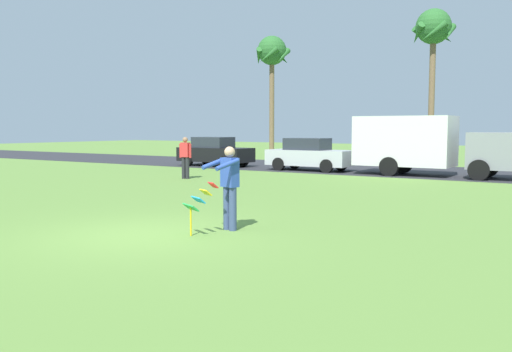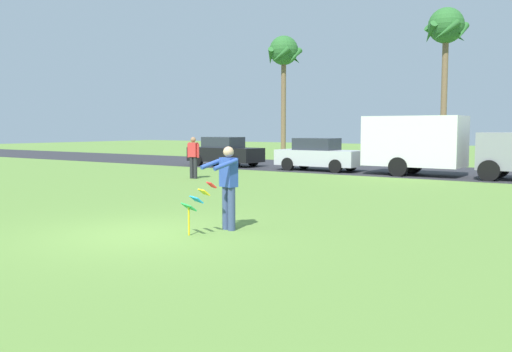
{
  "view_description": "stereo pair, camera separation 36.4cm",
  "coord_description": "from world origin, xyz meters",
  "px_view_note": "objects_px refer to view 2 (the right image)",
  "views": [
    {
      "loc": [
        7.68,
        -7.87,
        2.12
      ],
      "look_at": [
        1.13,
        2.36,
        1.05
      ],
      "focal_mm": 38.77,
      "sensor_mm": 36.0,
      "label": 1
    },
    {
      "loc": [
        7.98,
        -7.66,
        2.12
      ],
      "look_at": [
        1.13,
        2.36,
        1.05
      ],
      "focal_mm": 38.77,
      "sensor_mm": 36.0,
      "label": 2
    }
  ],
  "objects_px": {
    "parked_car_black": "(225,152)",
    "parked_truck_grey_van": "(433,144)",
    "palm_tree_left_near": "(284,56)",
    "kite_held": "(197,201)",
    "palm_tree_right_near": "(446,33)",
    "person_walker_near": "(193,156)",
    "person_kite_flyer": "(228,184)",
    "parked_car_silver": "(319,155)"
  },
  "relations": [
    {
      "from": "parked_car_black",
      "to": "parked_truck_grey_van",
      "type": "height_order",
      "value": "parked_truck_grey_van"
    },
    {
      "from": "parked_car_black",
      "to": "palm_tree_left_near",
      "type": "distance_m",
      "value": 12.76
    },
    {
      "from": "kite_held",
      "to": "palm_tree_right_near",
      "type": "xyz_separation_m",
      "value": [
        -2.47,
        25.7,
        7.06
      ]
    },
    {
      "from": "parked_car_black",
      "to": "person_walker_near",
      "type": "xyz_separation_m",
      "value": [
        3.49,
        -6.66,
        0.16
      ]
    },
    {
      "from": "palm_tree_right_near",
      "to": "person_walker_near",
      "type": "distance_m",
      "value": 18.72
    },
    {
      "from": "parked_truck_grey_van",
      "to": "palm_tree_left_near",
      "type": "bearing_deg",
      "value": 143.06
    },
    {
      "from": "parked_truck_grey_van",
      "to": "palm_tree_left_near",
      "type": "xyz_separation_m",
      "value": [
        -14.11,
        10.61,
        5.9
      ]
    },
    {
      "from": "person_kite_flyer",
      "to": "palm_tree_right_near",
      "type": "relative_size",
      "value": 0.19
    },
    {
      "from": "person_kite_flyer",
      "to": "parked_car_black",
      "type": "height_order",
      "value": "person_kite_flyer"
    },
    {
      "from": "person_kite_flyer",
      "to": "palm_tree_right_near",
      "type": "height_order",
      "value": "palm_tree_right_near"
    },
    {
      "from": "parked_car_silver",
      "to": "person_walker_near",
      "type": "bearing_deg",
      "value": -109.21
    },
    {
      "from": "person_kite_flyer",
      "to": "palm_tree_right_near",
      "type": "bearing_deg",
      "value": 96.13
    },
    {
      "from": "parked_truck_grey_van",
      "to": "person_walker_near",
      "type": "distance_m",
      "value": 10.33
    },
    {
      "from": "parked_car_black",
      "to": "parked_car_silver",
      "type": "distance_m",
      "value": 5.81
    },
    {
      "from": "parked_truck_grey_van",
      "to": "person_walker_near",
      "type": "height_order",
      "value": "parked_truck_grey_van"
    },
    {
      "from": "parked_car_silver",
      "to": "parked_truck_grey_van",
      "type": "height_order",
      "value": "parked_truck_grey_van"
    },
    {
      "from": "parked_car_silver",
      "to": "parked_truck_grey_van",
      "type": "relative_size",
      "value": 0.63
    },
    {
      "from": "parked_car_black",
      "to": "palm_tree_left_near",
      "type": "xyz_separation_m",
      "value": [
        -2.73,
        10.61,
        6.53
      ]
    },
    {
      "from": "parked_car_black",
      "to": "palm_tree_right_near",
      "type": "bearing_deg",
      "value": 47.63
    },
    {
      "from": "parked_car_black",
      "to": "palm_tree_right_near",
      "type": "distance_m",
      "value": 15.08
    },
    {
      "from": "kite_held",
      "to": "palm_tree_left_near",
      "type": "relative_size",
      "value": 0.12
    },
    {
      "from": "parked_car_silver",
      "to": "parked_truck_grey_van",
      "type": "distance_m",
      "value": 5.6
    },
    {
      "from": "palm_tree_left_near",
      "to": "palm_tree_right_near",
      "type": "xyz_separation_m",
      "value": [
        11.75,
        -0.73,
        0.43
      ]
    },
    {
      "from": "person_kite_flyer",
      "to": "parked_truck_grey_van",
      "type": "xyz_separation_m",
      "value": [
        -0.32,
        15.08,
        0.46
      ]
    },
    {
      "from": "person_kite_flyer",
      "to": "person_walker_near",
      "type": "height_order",
      "value": "same"
    },
    {
      "from": "parked_truck_grey_van",
      "to": "parked_car_silver",
      "type": "bearing_deg",
      "value": 180.0
    },
    {
      "from": "parked_truck_grey_van",
      "to": "palm_tree_right_near",
      "type": "relative_size",
      "value": 0.73
    },
    {
      "from": "kite_held",
      "to": "parked_car_silver",
      "type": "xyz_separation_m",
      "value": [
        -5.67,
        15.82,
        0.1
      ]
    },
    {
      "from": "kite_held",
      "to": "parked_car_black",
      "type": "bearing_deg",
      "value": 125.98
    },
    {
      "from": "parked_car_black",
      "to": "palm_tree_right_near",
      "type": "relative_size",
      "value": 0.46
    },
    {
      "from": "palm_tree_left_near",
      "to": "parked_truck_grey_van",
      "type": "bearing_deg",
      "value": -36.94
    },
    {
      "from": "parked_car_silver",
      "to": "palm_tree_left_near",
      "type": "relative_size",
      "value": 0.48
    },
    {
      "from": "palm_tree_right_near",
      "to": "person_walker_near",
      "type": "relative_size",
      "value": 5.32
    },
    {
      "from": "person_kite_flyer",
      "to": "kite_held",
      "type": "bearing_deg",
      "value": -105.63
    },
    {
      "from": "kite_held",
      "to": "parked_truck_grey_van",
      "type": "bearing_deg",
      "value": 90.4
    },
    {
      "from": "person_kite_flyer",
      "to": "parked_car_black",
      "type": "bearing_deg",
      "value": 127.8
    },
    {
      "from": "palm_tree_right_near",
      "to": "person_walker_near",
      "type": "height_order",
      "value": "palm_tree_right_near"
    },
    {
      "from": "palm_tree_left_near",
      "to": "person_walker_near",
      "type": "relative_size",
      "value": 5.05
    },
    {
      "from": "person_kite_flyer",
      "to": "person_walker_near",
      "type": "xyz_separation_m",
      "value": [
        -8.2,
        8.41,
        -0.02
      ]
    },
    {
      "from": "parked_car_black",
      "to": "parked_truck_grey_van",
      "type": "bearing_deg",
      "value": -0.01
    },
    {
      "from": "palm_tree_left_near",
      "to": "palm_tree_right_near",
      "type": "height_order",
      "value": "palm_tree_right_near"
    },
    {
      "from": "parked_car_silver",
      "to": "palm_tree_right_near",
      "type": "distance_m",
      "value": 12.5
    }
  ]
}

